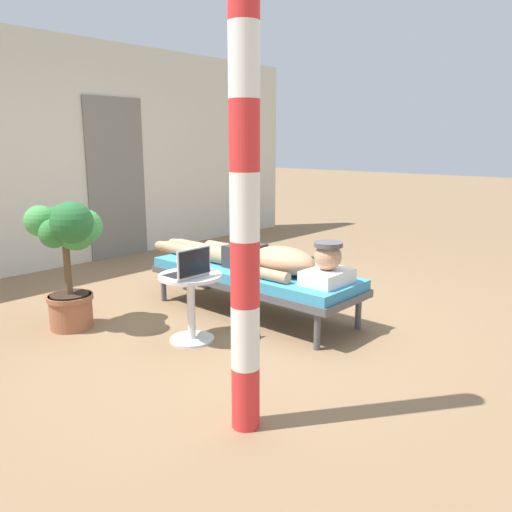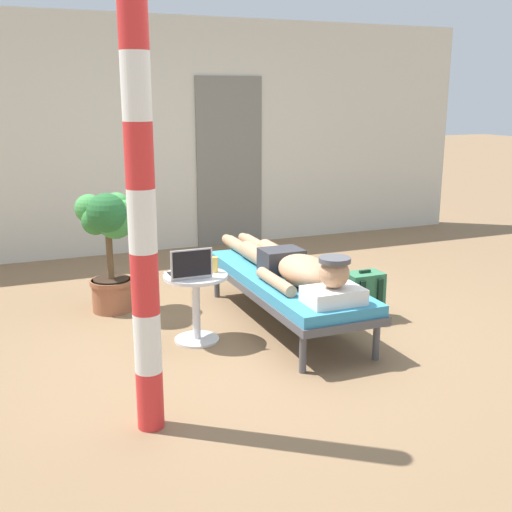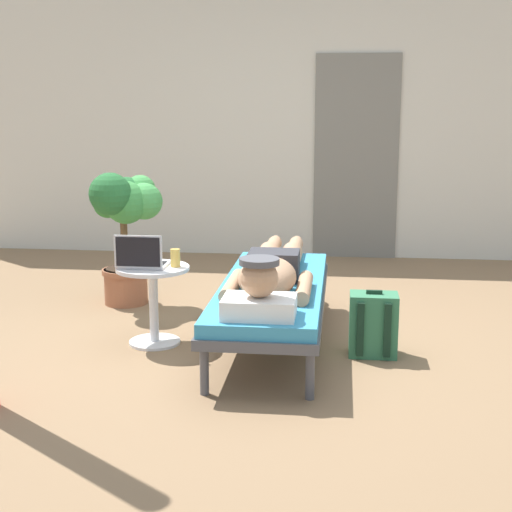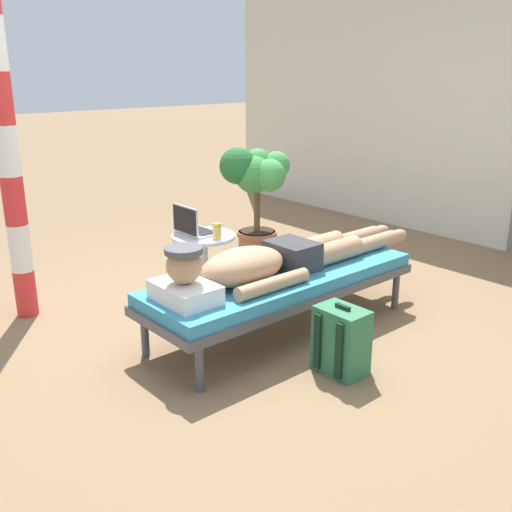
{
  "view_description": "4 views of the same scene",
  "coord_description": "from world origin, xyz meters",
  "px_view_note": "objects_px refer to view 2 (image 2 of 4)",
  "views": [
    {
      "loc": [
        -3.07,
        -2.82,
        1.5
      ],
      "look_at": [
        0.13,
        0.03,
        0.54
      ],
      "focal_mm": 36.22,
      "sensor_mm": 36.0,
      "label": 1
    },
    {
      "loc": [
        -1.9,
        -4.32,
        1.82
      ],
      "look_at": [
        -0.02,
        0.26,
        0.55
      ],
      "focal_mm": 44.28,
      "sensor_mm": 36.0,
      "label": 2
    },
    {
      "loc": [
        0.61,
        -4.55,
        1.58
      ],
      "look_at": [
        0.09,
        -0.08,
        0.63
      ],
      "focal_mm": 51.78,
      "sensor_mm": 36.0,
      "label": 3
    },
    {
      "loc": [
        2.86,
        -2.47,
        1.73
      ],
      "look_at": [
        -0.01,
        0.03,
        0.5
      ],
      "focal_mm": 41.57,
      "sensor_mm": 36.0,
      "label": 4
    }
  ],
  "objects_px": {
    "side_table": "(196,296)",
    "backpack": "(363,296)",
    "lounge_chair": "(286,283)",
    "potted_plant": "(110,230)",
    "porch_post": "(142,221)",
    "person_reclining": "(292,266)",
    "drink_glass": "(214,265)",
    "laptop": "(189,270)"
  },
  "relations": [
    {
      "from": "drink_glass",
      "to": "potted_plant",
      "type": "bearing_deg",
      "value": 123.69
    },
    {
      "from": "laptop",
      "to": "backpack",
      "type": "distance_m",
      "value": 1.54
    },
    {
      "from": "person_reclining",
      "to": "laptop",
      "type": "height_order",
      "value": "laptop"
    },
    {
      "from": "side_table",
      "to": "laptop",
      "type": "xyz_separation_m",
      "value": [
        -0.06,
        -0.05,
        0.23
      ]
    },
    {
      "from": "side_table",
      "to": "backpack",
      "type": "xyz_separation_m",
      "value": [
        1.43,
        -0.06,
        -0.16
      ]
    },
    {
      "from": "lounge_chair",
      "to": "person_reclining",
      "type": "bearing_deg",
      "value": -90.0
    },
    {
      "from": "lounge_chair",
      "to": "potted_plant",
      "type": "relative_size",
      "value": 1.87
    },
    {
      "from": "backpack",
      "to": "porch_post",
      "type": "bearing_deg",
      "value": -152.29
    },
    {
      "from": "person_reclining",
      "to": "side_table",
      "type": "height_order",
      "value": "person_reclining"
    },
    {
      "from": "potted_plant",
      "to": "porch_post",
      "type": "relative_size",
      "value": 0.45
    },
    {
      "from": "drink_glass",
      "to": "porch_post",
      "type": "relative_size",
      "value": 0.05
    },
    {
      "from": "side_table",
      "to": "porch_post",
      "type": "relative_size",
      "value": 0.22
    },
    {
      "from": "lounge_chair",
      "to": "drink_glass",
      "type": "relative_size",
      "value": 16.96
    },
    {
      "from": "lounge_chair",
      "to": "potted_plant",
      "type": "bearing_deg",
      "value": 145.32
    },
    {
      "from": "lounge_chair",
      "to": "porch_post",
      "type": "height_order",
      "value": "porch_post"
    },
    {
      "from": "person_reclining",
      "to": "side_table",
      "type": "relative_size",
      "value": 4.15
    },
    {
      "from": "drink_glass",
      "to": "porch_post",
      "type": "distance_m",
      "value": 1.51
    },
    {
      "from": "side_table",
      "to": "backpack",
      "type": "bearing_deg",
      "value": -2.47
    },
    {
      "from": "person_reclining",
      "to": "drink_glass",
      "type": "bearing_deg",
      "value": 175.63
    },
    {
      "from": "drink_glass",
      "to": "porch_post",
      "type": "xyz_separation_m",
      "value": [
        -0.77,
        -1.15,
        0.6
      ]
    },
    {
      "from": "backpack",
      "to": "person_reclining",
      "type": "bearing_deg",
      "value": 177.6
    },
    {
      "from": "backpack",
      "to": "porch_post",
      "type": "xyz_separation_m",
      "value": [
        -2.05,
        -1.08,
        0.99
      ]
    },
    {
      "from": "laptop",
      "to": "drink_glass",
      "type": "relative_size",
      "value": 2.65
    },
    {
      "from": "laptop",
      "to": "potted_plant",
      "type": "height_order",
      "value": "potted_plant"
    },
    {
      "from": "backpack",
      "to": "potted_plant",
      "type": "xyz_separation_m",
      "value": [
        -1.89,
        0.99,
        0.52
      ]
    },
    {
      "from": "drink_glass",
      "to": "backpack",
      "type": "distance_m",
      "value": 1.34
    },
    {
      "from": "side_table",
      "to": "porch_post",
      "type": "height_order",
      "value": "porch_post"
    },
    {
      "from": "porch_post",
      "to": "drink_glass",
      "type": "bearing_deg",
      "value": 56.24
    },
    {
      "from": "lounge_chair",
      "to": "laptop",
      "type": "relative_size",
      "value": 6.4
    },
    {
      "from": "person_reclining",
      "to": "porch_post",
      "type": "relative_size",
      "value": 0.92
    },
    {
      "from": "side_table",
      "to": "porch_post",
      "type": "bearing_deg",
      "value": -118.58
    },
    {
      "from": "backpack",
      "to": "porch_post",
      "type": "distance_m",
      "value": 2.52
    },
    {
      "from": "potted_plant",
      "to": "porch_post",
      "type": "xyz_separation_m",
      "value": [
        -0.16,
        -2.06,
        0.47
      ]
    },
    {
      "from": "laptop",
      "to": "porch_post",
      "type": "distance_m",
      "value": 1.37
    },
    {
      "from": "backpack",
      "to": "porch_post",
      "type": "height_order",
      "value": "porch_post"
    },
    {
      "from": "lounge_chair",
      "to": "side_table",
      "type": "relative_size",
      "value": 3.79
    },
    {
      "from": "person_reclining",
      "to": "drink_glass",
      "type": "xyz_separation_m",
      "value": [
        -0.63,
        0.05,
        0.06
      ]
    },
    {
      "from": "drink_glass",
      "to": "potted_plant",
      "type": "distance_m",
      "value": 1.1
    },
    {
      "from": "person_reclining",
      "to": "porch_post",
      "type": "xyz_separation_m",
      "value": [
        -1.4,
        -1.11,
        0.67
      ]
    },
    {
      "from": "potted_plant",
      "to": "laptop",
      "type": "bearing_deg",
      "value": -67.84
    },
    {
      "from": "potted_plant",
      "to": "porch_post",
      "type": "height_order",
      "value": "porch_post"
    },
    {
      "from": "person_reclining",
      "to": "laptop",
      "type": "xyz_separation_m",
      "value": [
        -0.84,
        -0.02,
        0.06
      ]
    }
  ]
}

